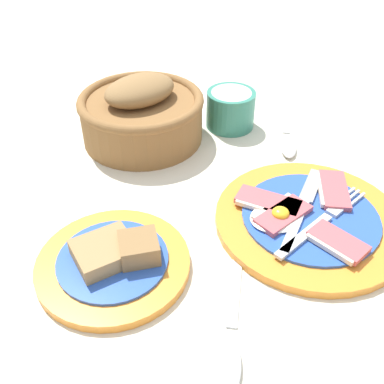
{
  "coord_description": "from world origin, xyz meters",
  "views": [
    {
      "loc": [
        -0.23,
        -0.37,
        0.42
      ],
      "look_at": [
        -0.05,
        0.09,
        0.02
      ],
      "focal_mm": 42.0,
      "sensor_mm": 36.0,
      "label": 1
    }
  ],
  "objects_px": {
    "breakfast_plate": "(308,218)",
    "bread_basket": "(142,113)",
    "bread_plate": "(114,260)",
    "teaspoon_by_saucer": "(230,345)",
    "teaspoon_near_cup": "(287,138)",
    "sugar_cup": "(231,108)"
  },
  "relations": [
    {
      "from": "breakfast_plate",
      "to": "bread_basket",
      "type": "distance_m",
      "value": 0.33
    },
    {
      "from": "bread_plate",
      "to": "teaspoon_by_saucer",
      "type": "xyz_separation_m",
      "value": [
        0.09,
        -0.15,
        -0.01
      ]
    },
    {
      "from": "bread_basket",
      "to": "teaspoon_by_saucer",
      "type": "xyz_separation_m",
      "value": [
        -0.03,
        -0.43,
        -0.04
      ]
    },
    {
      "from": "bread_basket",
      "to": "teaspoon_near_cup",
      "type": "bearing_deg",
      "value": -23.09
    },
    {
      "from": "sugar_cup",
      "to": "bread_plate",
      "type": "bearing_deg",
      "value": -136.31
    },
    {
      "from": "sugar_cup",
      "to": "teaspoon_by_saucer",
      "type": "distance_m",
      "value": 0.45
    },
    {
      "from": "bread_basket",
      "to": "teaspoon_near_cup",
      "type": "height_order",
      "value": "bread_basket"
    },
    {
      "from": "teaspoon_by_saucer",
      "to": "bread_basket",
      "type": "bearing_deg",
      "value": -154.99
    },
    {
      "from": "bread_basket",
      "to": "teaspoon_near_cup",
      "type": "xyz_separation_m",
      "value": [
        0.23,
        -0.1,
        -0.04
      ]
    },
    {
      "from": "bread_plate",
      "to": "teaspoon_near_cup",
      "type": "height_order",
      "value": "bread_plate"
    },
    {
      "from": "sugar_cup",
      "to": "bread_basket",
      "type": "height_order",
      "value": "bread_basket"
    },
    {
      "from": "teaspoon_by_saucer",
      "to": "teaspoon_near_cup",
      "type": "relative_size",
      "value": 0.99
    },
    {
      "from": "breakfast_plate",
      "to": "sugar_cup",
      "type": "xyz_separation_m",
      "value": [
        0.01,
        0.28,
        0.03
      ]
    },
    {
      "from": "breakfast_plate",
      "to": "bread_plate",
      "type": "bearing_deg",
      "value": 176.57
    },
    {
      "from": "bread_basket",
      "to": "teaspoon_near_cup",
      "type": "relative_size",
      "value": 1.16
    },
    {
      "from": "breakfast_plate",
      "to": "bread_basket",
      "type": "xyz_separation_m",
      "value": [
        -0.15,
        0.29,
        0.04
      ]
    },
    {
      "from": "breakfast_plate",
      "to": "teaspoon_by_saucer",
      "type": "relative_size",
      "value": 1.43
    },
    {
      "from": "teaspoon_near_cup",
      "to": "teaspoon_by_saucer",
      "type": "bearing_deg",
      "value": -10.99
    },
    {
      "from": "breakfast_plate",
      "to": "teaspoon_near_cup",
      "type": "bearing_deg",
      "value": 66.98
    },
    {
      "from": "bread_plate",
      "to": "sugar_cup",
      "type": "height_order",
      "value": "sugar_cup"
    },
    {
      "from": "breakfast_plate",
      "to": "teaspoon_near_cup",
      "type": "relative_size",
      "value": 1.41
    },
    {
      "from": "teaspoon_by_saucer",
      "to": "sugar_cup",
      "type": "bearing_deg",
      "value": -175.51
    }
  ]
}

